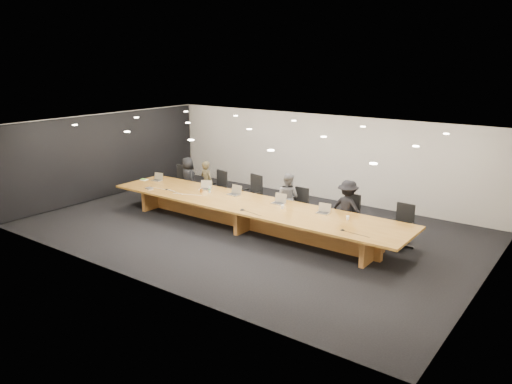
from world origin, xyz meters
TOP-DOWN VIEW (x-y plane):
  - ground at (0.00, 0.00)m, footprint 12.00×12.00m
  - back_wall at (0.00, 4.00)m, footprint 12.00×0.02m
  - left_wall_panel at (-5.94, 0.00)m, footprint 0.08×7.84m
  - conference_table at (0.00, 0.00)m, footprint 9.00×1.80m
  - chair_far_left at (-3.92, 1.27)m, footprint 0.62×0.62m
  - chair_left at (-2.29, 1.31)m, footprint 0.65×0.65m
  - chair_mid_left at (-0.88, 1.23)m, footprint 0.72×0.72m
  - chair_mid_right at (0.79, 1.23)m, footprint 0.53×0.53m
  - chair_right at (2.34, 1.20)m, footprint 0.65×0.65m
  - chair_far_right at (3.81, 1.21)m, footprint 0.57×0.57m
  - person_a at (-3.45, 1.22)m, footprint 0.80×0.66m
  - person_b at (-2.59, 1.17)m, footprint 0.56×0.40m
  - person_c at (0.48, 1.17)m, footprint 0.71×0.57m
  - person_d at (2.37, 1.13)m, footprint 1.02×0.65m
  - laptop_a at (-3.95, 0.29)m, footprint 0.35×0.28m
  - laptop_b at (-1.95, 0.38)m, footprint 0.41×0.36m
  - laptop_c at (-0.87, 0.41)m, footprint 0.38×0.29m
  - laptop_d at (0.66, 0.42)m, footprint 0.36×0.27m
  - laptop_e at (2.06, 0.37)m, footprint 0.35×0.27m
  - water_bottle at (-1.60, 0.18)m, footprint 0.07×0.07m
  - amber_mug at (-1.82, 0.07)m, footprint 0.10×0.10m
  - paper_cup_near at (1.01, 0.10)m, footprint 0.11×0.11m
  - paper_cup_far at (2.79, 0.27)m, footprint 0.11×0.11m
  - notepad at (-4.35, 0.11)m, footprint 0.24×0.19m
  - lime_gadget at (-4.36, 0.10)m, footprint 0.18×0.11m
  - av_box at (-3.36, -0.57)m, footprint 0.26×0.21m
  - mic_left at (-2.86, -0.32)m, footprint 0.15×0.15m
  - mic_center at (0.23, -0.62)m, footprint 0.16×0.16m
  - mic_right at (3.04, -0.50)m, footprint 0.14×0.14m

SIDE VIEW (x-z plane):
  - ground at x=0.00m, z-range 0.00..0.00m
  - chair_mid_right at x=0.79m, z-range 0.00..1.03m
  - conference_table at x=0.00m, z-range 0.15..0.90m
  - chair_far_left at x=-3.92m, z-range 0.00..1.08m
  - chair_far_right at x=3.81m, z-range 0.00..1.09m
  - chair_right at x=2.34m, z-range 0.00..1.11m
  - chair_left at x=-2.29m, z-range 0.00..1.11m
  - chair_mid_left at x=-0.88m, z-range 0.00..1.19m
  - person_b at x=-2.59m, z-range 0.00..1.42m
  - person_a at x=-3.45m, z-range 0.00..1.42m
  - person_c at x=0.48m, z-range 0.00..1.43m
  - person_d at x=2.37m, z-range 0.00..1.51m
  - notepad at x=-4.35m, z-range 0.75..0.76m
  - mic_right at x=3.04m, z-range 0.75..0.78m
  - mic_left at x=-2.86m, z-range 0.75..0.78m
  - mic_center at x=0.23m, z-range 0.75..0.78m
  - av_box at x=-3.36m, z-range 0.75..0.78m
  - lime_gadget at x=-4.36m, z-range 0.76..0.79m
  - paper_cup_far at x=2.79m, z-range 0.75..0.85m
  - paper_cup_near at x=1.01m, z-range 0.75..0.85m
  - amber_mug at x=-1.82m, z-range 0.75..0.85m
  - water_bottle at x=-1.60m, z-range 0.75..0.95m
  - laptop_a at x=-3.95m, z-range 0.75..1.00m
  - laptop_e at x=2.06m, z-range 0.75..1.00m
  - laptop_b at x=-1.95m, z-range 0.75..1.02m
  - laptop_d at x=0.66m, z-range 0.75..1.03m
  - laptop_c at x=-0.87m, z-range 0.75..1.03m
  - left_wall_panel at x=-5.94m, z-range 0.00..2.74m
  - back_wall at x=0.00m, z-range 0.00..2.80m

